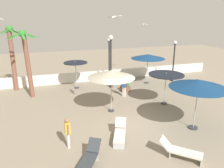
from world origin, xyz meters
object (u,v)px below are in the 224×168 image
(patio_umbrella_1, at_px, (199,84))
(patio_umbrella_3, at_px, (148,57))
(lamp_post_1, at_px, (174,58))
(seagull_0, at_px, (115,17))
(guest_0, at_px, (68,130))
(lamp_post_2, at_px, (109,59))
(patio_umbrella_0, at_px, (111,74))
(palm_tree_0, at_px, (26,56))
(guest_1, at_px, (124,85))
(lounge_chair_2, at_px, (120,132))
(patio_umbrella_4, at_px, (76,64))
(planter, at_px, (125,87))
(lamp_post_0, at_px, (111,55))
(lounge_chair_1, at_px, (180,150))
(palm_tree_1, at_px, (12,52))
(patio_umbrella_2, at_px, (166,76))
(lounge_chair_0, at_px, (89,158))
(seagull_2, at_px, (143,24))

(patio_umbrella_1, xyz_separation_m, patio_umbrella_3, (1.33, 8.54, -0.12))
(lamp_post_1, xyz_separation_m, seagull_0, (-8.10, -6.61, 3.82))
(guest_0, height_order, seagull_0, seagull_0)
(patio_umbrella_1, relative_size, lamp_post_2, 0.74)
(patio_umbrella_0, bearing_deg, guest_0, -134.14)
(palm_tree_0, distance_m, guest_1, 7.63)
(seagull_0, bearing_deg, guest_0, -151.63)
(lounge_chair_2, bearing_deg, guest_1, 67.40)
(patio_umbrella_4, distance_m, planter, 4.62)
(patio_umbrella_1, distance_m, patio_umbrella_4, 10.45)
(lamp_post_0, bearing_deg, guest_1, -83.40)
(lounge_chair_1, distance_m, guest_0, 5.24)
(palm_tree_0, xyz_separation_m, lamp_post_1, (12.91, 0.39, -1.00))
(patio_umbrella_0, height_order, lounge_chair_2, patio_umbrella_0)
(patio_umbrella_3, height_order, lamp_post_2, lamp_post_2)
(palm_tree_1, distance_m, lounge_chair_2, 11.86)
(patio_umbrella_2, height_order, palm_tree_0, palm_tree_0)
(patio_umbrella_1, bearing_deg, patio_umbrella_4, 119.72)
(lamp_post_1, relative_size, lounge_chair_2, 2.02)
(lamp_post_1, bearing_deg, patio_umbrella_0, -147.94)
(patio_umbrella_3, height_order, guest_0, patio_umbrella_3)
(lamp_post_2, distance_m, lounge_chair_1, 11.91)
(lounge_chair_0, bearing_deg, lounge_chair_1, -10.01)
(guest_0, relative_size, guest_1, 0.98)
(lamp_post_0, distance_m, guest_0, 9.57)
(patio_umbrella_0, relative_size, lamp_post_2, 0.73)
(patio_umbrella_4, bearing_deg, seagull_2, 16.99)
(palm_tree_1, relative_size, lounge_chair_2, 2.80)
(palm_tree_0, height_order, lamp_post_0, palm_tree_0)
(seagull_2, bearing_deg, patio_umbrella_4, -163.01)
(seagull_2, bearing_deg, lounge_chair_2, -119.99)
(lamp_post_2, height_order, seagull_0, seagull_0)
(patio_umbrella_3, xyz_separation_m, lounge_chair_2, (-5.66, -8.33, -2.12))
(lounge_chair_2, bearing_deg, seagull_2, 60.01)
(lamp_post_0, xyz_separation_m, lounge_chair_2, (-2.09, -8.19, -2.50))
(seagull_2, height_order, planter, seagull_2)
(palm_tree_1, height_order, lounge_chair_2, palm_tree_1)
(patio_umbrella_2, xyz_separation_m, lounge_chair_0, (-6.55, -4.99, -1.71))
(lounge_chair_0, distance_m, guest_1, 8.48)
(lamp_post_2, relative_size, planter, 4.89)
(palm_tree_1, bearing_deg, lounge_chair_0, -71.60)
(patio_umbrella_3, distance_m, lamp_post_1, 2.68)
(patio_umbrella_2, bearing_deg, patio_umbrella_4, 135.04)
(seagull_0, bearing_deg, lamp_post_2, 75.06)
(patio_umbrella_4, bearing_deg, palm_tree_0, -164.84)
(lounge_chair_1, bearing_deg, patio_umbrella_4, 104.49)
(guest_1, xyz_separation_m, planter, (0.57, 1.19, -0.55))
(patio_umbrella_1, height_order, palm_tree_0, palm_tree_0)
(patio_umbrella_1, xyz_separation_m, seagull_2, (2.06, 11.28, 2.59))
(patio_umbrella_1, xyz_separation_m, lamp_post_1, (4.00, 8.44, -0.43))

